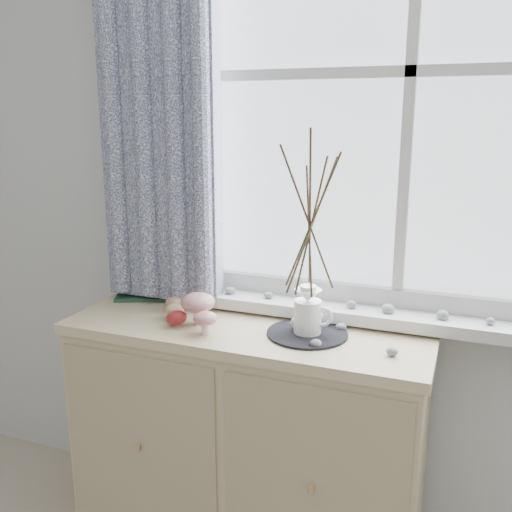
% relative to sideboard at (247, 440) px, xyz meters
% --- Properties ---
extents(sideboard, '(1.20, 0.45, 0.85)m').
position_rel_sideboard_xyz_m(sideboard, '(0.00, 0.00, 0.00)').
color(sideboard, '#C7B28B').
rests_on(sideboard, ground).
extents(botanical_book, '(0.38, 0.26, 0.25)m').
position_rel_sideboard_xyz_m(botanical_book, '(-0.42, 0.11, 0.55)').
color(botanical_book, '#20442C').
rests_on(botanical_book, sideboard).
extents(toadstool_cluster, '(0.16, 0.17, 0.11)m').
position_rel_sideboard_xyz_m(toadstool_cluster, '(-0.14, -0.06, 0.49)').
color(toadstool_cluster, white).
rests_on(toadstool_cluster, sideboard).
extents(wooden_eggs, '(0.14, 0.18, 0.08)m').
position_rel_sideboard_xyz_m(wooden_eggs, '(-0.25, -0.03, 0.45)').
color(wooden_eggs, tan).
rests_on(wooden_eggs, sideboard).
extents(songbird_figurine, '(0.14, 0.11, 0.07)m').
position_rel_sideboard_xyz_m(songbird_figurine, '(0.19, 0.02, 0.46)').
color(songbird_figurine, silver).
rests_on(songbird_figurine, sideboard).
extents(crocheted_doily, '(0.26, 0.26, 0.01)m').
position_rel_sideboard_xyz_m(crocheted_doily, '(0.21, -0.01, 0.43)').
color(crocheted_doily, black).
rests_on(crocheted_doily, sideboard).
extents(twig_pitcher, '(0.29, 0.29, 0.65)m').
position_rel_sideboard_xyz_m(twig_pitcher, '(0.21, -0.01, 0.80)').
color(twig_pitcher, white).
rests_on(twig_pitcher, crocheted_doily).
extents(sideboard_pebbles, '(0.25, 0.19, 0.02)m').
position_rel_sideboard_xyz_m(sideboard_pebbles, '(0.35, -0.03, 0.44)').
color(sideboard_pebbles, gray).
rests_on(sideboard_pebbles, sideboard).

